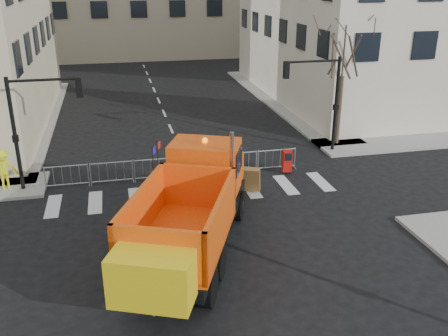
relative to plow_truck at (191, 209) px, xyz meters
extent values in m
plane|color=black|center=(1.20, -0.06, -1.91)|extent=(120.00, 120.00, 0.00)
cube|color=gray|center=(1.20, 8.44, -1.83)|extent=(64.00, 5.00, 0.15)
cylinder|color=black|center=(-6.80, 7.44, 0.79)|extent=(0.18, 0.18, 5.40)
cylinder|color=black|center=(9.70, 9.44, 0.79)|extent=(0.18, 0.18, 5.40)
cube|color=black|center=(0.10, 0.24, -0.83)|extent=(5.57, 8.50, 0.51)
cylinder|color=black|center=(0.16, 3.40, -1.29)|extent=(0.85, 1.30, 1.24)
cylinder|color=black|center=(2.34, 2.48, -1.29)|extent=(0.85, 1.30, 1.24)
cylinder|color=black|center=(-1.57, -0.65, -1.29)|extent=(0.85, 1.30, 1.24)
cylinder|color=black|center=(0.62, -1.58, -1.29)|extent=(0.85, 1.30, 1.24)
cylinder|color=black|center=(-2.14, -2.00, -1.29)|extent=(0.85, 1.30, 1.24)
cylinder|color=black|center=(0.04, -2.93, -1.29)|extent=(0.85, 1.30, 1.24)
cube|color=#EC4E0D|center=(1.51, 3.56, -0.04)|extent=(2.89, 2.59, 1.13)
cube|color=#EC4E0D|center=(0.94, 2.21, 0.63)|extent=(3.10, 2.68, 2.03)
cylinder|color=silver|center=(1.70, 0.97, 1.03)|extent=(0.16, 0.16, 2.71)
cube|color=#EC4E0D|center=(-0.52, -1.22, 0.35)|extent=(4.54, 5.68, 1.86)
cube|color=yellow|center=(-1.71, -4.03, 0.01)|extent=(2.52, 1.92, 1.47)
cube|color=brown|center=(2.26, 5.33, -1.17)|extent=(3.58, 2.01, 1.27)
imported|color=black|center=(1.92, 4.01, -0.98)|extent=(0.78, 0.64, 1.86)
imported|color=black|center=(1.16, 4.39, -1.11)|extent=(0.83, 0.67, 1.60)
imported|color=black|center=(1.92, 6.81, -1.08)|extent=(1.03, 0.88, 1.65)
imported|color=yellow|center=(-7.57, 7.58, -0.79)|extent=(1.36, 0.95, 1.93)
cube|color=#AD120D|center=(6.00, 6.81, -1.21)|extent=(0.48, 0.44, 1.10)
camera|label=1|loc=(-2.32, -15.56, 7.70)|focal=40.00mm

